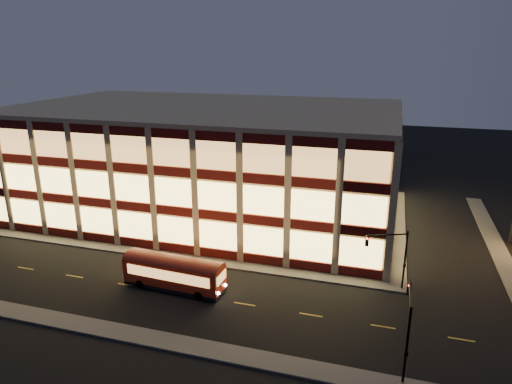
% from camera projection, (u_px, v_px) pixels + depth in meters
% --- Properties ---
extents(ground, '(200.00, 200.00, 0.00)m').
position_uv_depth(ground, '(174.00, 261.00, 49.07)').
color(ground, black).
rests_on(ground, ground).
extents(sidewalk_office_south, '(54.00, 2.00, 0.15)m').
position_uv_depth(sidewalk_office_south, '(153.00, 253.00, 50.79)').
color(sidewalk_office_south, '#514F4C').
rests_on(sidewalk_office_south, ground).
extents(sidewalk_office_east, '(2.00, 30.00, 0.15)m').
position_uv_depth(sidewalk_office_east, '(397.00, 227.00, 58.25)').
color(sidewalk_office_east, '#514F4C').
rests_on(sidewalk_office_east, ground).
extents(sidewalk_tower_west, '(2.00, 30.00, 0.15)m').
position_uv_depth(sidewalk_tower_west, '(492.00, 236.00, 55.23)').
color(sidewalk_tower_west, '#514F4C').
rests_on(sidewalk_tower_west, ground).
extents(sidewalk_near, '(100.00, 2.00, 0.15)m').
position_uv_depth(sidewalk_near, '(102.00, 329.00, 37.19)').
color(sidewalk_near, '#514F4C').
rests_on(sidewalk_near, ground).
extents(office_building, '(50.45, 30.45, 14.50)m').
position_uv_depth(office_building, '(207.00, 158.00, 63.09)').
color(office_building, tan).
rests_on(office_building, ground).
extents(traffic_signal_far, '(3.79, 1.87, 6.00)m').
position_uv_depth(traffic_signal_far, '(391.00, 251.00, 41.94)').
color(traffic_signal_far, black).
rests_on(traffic_signal_far, ground).
extents(traffic_signal_near, '(0.32, 4.45, 6.00)m').
position_uv_depth(traffic_signal_near, '(408.00, 320.00, 31.31)').
color(traffic_signal_near, black).
rests_on(traffic_signal_near, ground).
extents(trolley_bus, '(9.88, 3.07, 3.31)m').
position_uv_depth(trolley_bus, '(174.00, 271.00, 42.99)').
color(trolley_bus, '#991B08').
rests_on(trolley_bus, ground).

